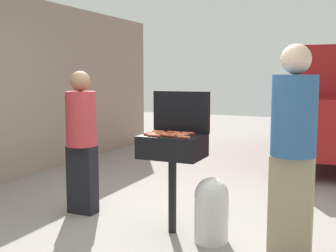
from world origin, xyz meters
TOP-DOWN VIEW (x-y plane):
  - ground_plane at (0.00, 0.00)m, footprint 24.00×24.00m
  - house_wall_side at (-2.89, 1.00)m, footprint 0.24×8.00m
  - bbq_grill at (0.20, -0.11)m, footprint 0.60×0.44m
  - grill_lid_open at (0.20, 0.11)m, footprint 0.60×0.05m
  - hot_dog_0 at (0.33, 0.00)m, footprint 0.13×0.03m
  - hot_dog_1 at (0.07, -0.09)m, footprint 0.13×0.04m
  - hot_dog_2 at (0.17, 0.00)m, footprint 0.13×0.03m
  - hot_dog_3 at (0.38, -0.27)m, footprint 0.13×0.04m
  - hot_dog_4 at (0.28, -0.07)m, footprint 0.13×0.04m
  - hot_dog_5 at (0.14, -0.20)m, footprint 0.13×0.04m
  - hot_dog_6 at (0.17, -0.13)m, footprint 0.13×0.03m
  - hot_dog_7 at (0.09, -0.27)m, footprint 0.13×0.03m
  - hot_dog_8 at (0.31, -0.10)m, footprint 0.13×0.04m
  - hot_dog_9 at (0.22, -0.23)m, footprint 0.13×0.04m
  - hot_dog_10 at (0.30, -0.14)m, footprint 0.13×0.03m
  - hot_dog_11 at (0.01, -0.02)m, footprint 0.13×0.03m
  - hot_dog_12 at (0.02, -0.22)m, footprint 0.13×0.04m
  - hot_dog_13 at (0.30, -0.18)m, footprint 0.13×0.04m
  - hot_dog_14 at (0.01, -0.15)m, footprint 0.13×0.04m
  - propane_tank at (0.63, -0.18)m, footprint 0.32×0.32m
  - person_left at (-0.97, 0.03)m, footprint 0.34×0.34m
  - person_right at (1.34, -0.14)m, footprint 0.38×0.38m

SIDE VIEW (x-z plane):
  - ground_plane at x=0.00m, z-range 0.00..0.00m
  - propane_tank at x=0.63m, z-range 0.01..0.63m
  - bbq_grill at x=0.20m, z-range 0.34..1.32m
  - person_left at x=-0.97m, z-range 0.07..1.67m
  - person_right at x=1.34m, z-range 0.08..1.90m
  - hot_dog_0 at x=0.33m, z-range 0.98..1.00m
  - hot_dog_1 at x=0.07m, z-range 0.98..1.00m
  - hot_dog_2 at x=0.17m, z-range 0.98..1.00m
  - hot_dog_3 at x=0.38m, z-range 0.98..1.00m
  - hot_dog_4 at x=0.28m, z-range 0.98..1.00m
  - hot_dog_5 at x=0.14m, z-range 0.98..1.00m
  - hot_dog_6 at x=0.17m, z-range 0.98..1.00m
  - hot_dog_7 at x=0.09m, z-range 0.98..1.00m
  - hot_dog_8 at x=0.31m, z-range 0.98..1.00m
  - hot_dog_9 at x=0.22m, z-range 0.98..1.00m
  - hot_dog_10 at x=0.30m, z-range 0.98..1.00m
  - hot_dog_11 at x=0.01m, z-range 0.98..1.00m
  - hot_dog_12 at x=0.02m, z-range 0.98..1.00m
  - hot_dog_13 at x=0.30m, z-range 0.98..1.00m
  - hot_dog_14 at x=0.01m, z-range 0.98..1.00m
  - grill_lid_open at x=0.20m, z-range 0.98..1.40m
  - house_wall_side at x=-2.89m, z-range 0.00..2.74m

